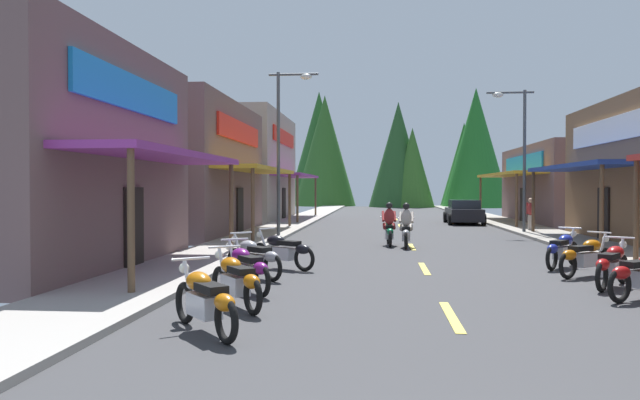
{
  "coord_description": "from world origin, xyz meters",
  "views": [
    {
      "loc": [
        -1.17,
        -2.57,
        2.08
      ],
      "look_at": [
        -4.53,
        32.28,
        1.4
      ],
      "focal_mm": 34.26,
      "sensor_mm": 36.0,
      "label": 1
    }
  ],
  "objects_px": {
    "streetlamp_right": "(518,141)",
    "motorcycle_parked_left_2": "(246,268)",
    "streetlamp_left": "(285,132)",
    "motorcycle_parked_left_1": "(236,280)",
    "motorcycle_parked_right_3": "(612,264)",
    "pedestrian_browsing": "(531,213)",
    "rider_cruising_lead": "(406,229)",
    "parked_car_curbside": "(464,212)",
    "motorcycle_parked_left_3": "(254,257)",
    "motorcycle_parked_left_4": "(282,250)",
    "motorcycle_parked_right_4": "(586,256)",
    "motorcycle_parked_right_5": "(562,249)",
    "motorcycle_parked_left_0": "(205,299)",
    "rider_cruising_trailing": "(389,227)"
  },
  "relations": [
    {
      "from": "motorcycle_parked_left_2",
      "to": "rider_cruising_lead",
      "type": "relative_size",
      "value": 0.82
    },
    {
      "from": "motorcycle_parked_left_1",
      "to": "motorcycle_parked_right_3",
      "type": "bearing_deg",
      "value": -104.22
    },
    {
      "from": "motorcycle_parked_left_2",
      "to": "rider_cruising_trailing",
      "type": "bearing_deg",
      "value": -53.94
    },
    {
      "from": "rider_cruising_trailing",
      "to": "motorcycle_parked_right_5",
      "type": "bearing_deg",
      "value": -144.93
    },
    {
      "from": "motorcycle_parked_right_3",
      "to": "rider_cruising_trailing",
      "type": "bearing_deg",
      "value": 61.45
    },
    {
      "from": "motorcycle_parked_left_1",
      "to": "motorcycle_parked_left_3",
      "type": "xyz_separation_m",
      "value": [
        -0.41,
        3.5,
        0.0
      ]
    },
    {
      "from": "motorcycle_parked_right_3",
      "to": "motorcycle_parked_left_1",
      "type": "relative_size",
      "value": 1.01
    },
    {
      "from": "motorcycle_parked_left_1",
      "to": "pedestrian_browsing",
      "type": "bearing_deg",
      "value": -62.24
    },
    {
      "from": "motorcycle_parked_left_3",
      "to": "motorcycle_parked_left_4",
      "type": "xyz_separation_m",
      "value": [
        0.41,
        1.61,
        0.0
      ]
    },
    {
      "from": "streetlamp_left",
      "to": "motorcycle_parked_right_3",
      "type": "distance_m",
      "value": 15.51
    },
    {
      "from": "streetlamp_left",
      "to": "motorcycle_parked_left_1",
      "type": "height_order",
      "value": "streetlamp_left"
    },
    {
      "from": "streetlamp_left",
      "to": "parked_car_curbside",
      "type": "height_order",
      "value": "streetlamp_left"
    },
    {
      "from": "motorcycle_parked_right_5",
      "to": "motorcycle_parked_left_3",
      "type": "height_order",
      "value": "same"
    },
    {
      "from": "motorcycle_parked_left_0",
      "to": "motorcycle_parked_left_1",
      "type": "bearing_deg",
      "value": -39.15
    },
    {
      "from": "streetlamp_right",
      "to": "motorcycle_parked_left_2",
      "type": "height_order",
      "value": "streetlamp_right"
    },
    {
      "from": "streetlamp_right",
      "to": "motorcycle_parked_right_5",
      "type": "distance_m",
      "value": 12.57
    },
    {
      "from": "streetlamp_right",
      "to": "motorcycle_parked_right_5",
      "type": "bearing_deg",
      "value": -97.08
    },
    {
      "from": "motorcycle_parked_left_1",
      "to": "motorcycle_parked_left_3",
      "type": "distance_m",
      "value": 3.53
    },
    {
      "from": "motorcycle_parked_right_4",
      "to": "pedestrian_browsing",
      "type": "distance_m",
      "value": 14.71
    },
    {
      "from": "motorcycle_parked_left_1",
      "to": "streetlamp_left",
      "type": "bearing_deg",
      "value": -30.06
    },
    {
      "from": "motorcycle_parked_right_3",
      "to": "motorcycle_parked_left_1",
      "type": "xyz_separation_m",
      "value": [
        -7.3,
        -2.85,
        0.0
      ]
    },
    {
      "from": "motorcycle_parked_left_1",
      "to": "motorcycle_parked_left_2",
      "type": "relative_size",
      "value": 1.02
    },
    {
      "from": "rider_cruising_lead",
      "to": "motorcycle_parked_right_4",
      "type": "bearing_deg",
      "value": -146.33
    },
    {
      "from": "motorcycle_parked_right_3",
      "to": "motorcycle_parked_left_0",
      "type": "xyz_separation_m",
      "value": [
        -7.31,
        -4.71,
        0.0
      ]
    },
    {
      "from": "motorcycle_parked_left_2",
      "to": "rider_cruising_lead",
      "type": "distance_m",
      "value": 10.2
    },
    {
      "from": "streetlamp_right",
      "to": "motorcycle_parked_right_3",
      "type": "bearing_deg",
      "value": -95.29
    },
    {
      "from": "streetlamp_right",
      "to": "rider_cruising_lead",
      "type": "distance_m",
      "value": 9.29
    },
    {
      "from": "motorcycle_parked_left_3",
      "to": "pedestrian_browsing",
      "type": "height_order",
      "value": "pedestrian_browsing"
    },
    {
      "from": "streetlamp_left",
      "to": "motorcycle_parked_right_3",
      "type": "relative_size",
      "value": 3.84
    },
    {
      "from": "motorcycle_parked_right_5",
      "to": "pedestrian_browsing",
      "type": "height_order",
      "value": "pedestrian_browsing"
    },
    {
      "from": "streetlamp_left",
      "to": "motorcycle_parked_right_3",
      "type": "bearing_deg",
      "value": -54.29
    },
    {
      "from": "streetlamp_right",
      "to": "motorcycle_parked_left_2",
      "type": "relative_size",
      "value": 3.69
    },
    {
      "from": "motorcycle_parked_right_5",
      "to": "parked_car_curbside",
      "type": "xyz_separation_m",
      "value": [
        0.18,
        19.76,
        0.2
      ]
    },
    {
      "from": "motorcycle_parked_right_3",
      "to": "motorcycle_parked_left_0",
      "type": "relative_size",
      "value": 1.05
    },
    {
      "from": "motorcycle_parked_left_1",
      "to": "pedestrian_browsing",
      "type": "height_order",
      "value": "pedestrian_browsing"
    },
    {
      "from": "motorcycle_parked_left_2",
      "to": "parked_car_curbside",
      "type": "height_order",
      "value": "parked_car_curbside"
    },
    {
      "from": "motorcycle_parked_right_4",
      "to": "motorcycle_parked_right_5",
      "type": "distance_m",
      "value": 1.55
    },
    {
      "from": "motorcycle_parked_right_4",
      "to": "motorcycle_parked_right_5",
      "type": "relative_size",
      "value": 0.96
    },
    {
      "from": "motorcycle_parked_right_3",
      "to": "pedestrian_browsing",
      "type": "distance_m",
      "value": 16.32
    },
    {
      "from": "motorcycle_parked_right_5",
      "to": "motorcycle_parked_left_3",
      "type": "distance_m",
      "value": 8.03
    },
    {
      "from": "motorcycle_parked_left_4",
      "to": "rider_cruising_trailing",
      "type": "relative_size",
      "value": 0.87
    },
    {
      "from": "motorcycle_parked_left_3",
      "to": "streetlamp_left",
      "type": "bearing_deg",
      "value": -41.5
    },
    {
      "from": "motorcycle_parked_right_3",
      "to": "motorcycle_parked_right_5",
      "type": "height_order",
      "value": "same"
    },
    {
      "from": "motorcycle_parked_right_3",
      "to": "rider_cruising_lead",
      "type": "height_order",
      "value": "rider_cruising_lead"
    },
    {
      "from": "streetlamp_right",
      "to": "motorcycle_parked_left_3",
      "type": "distance_m",
      "value": 17.47
    },
    {
      "from": "motorcycle_parked_right_3",
      "to": "motorcycle_parked_left_2",
      "type": "distance_m",
      "value": 7.59
    },
    {
      "from": "motorcycle_parked_right_3",
      "to": "motorcycle_parked_right_4",
      "type": "bearing_deg",
      "value": 34.81
    },
    {
      "from": "motorcycle_parked_right_5",
      "to": "motorcycle_parked_left_3",
      "type": "bearing_deg",
      "value": 144.65
    },
    {
      "from": "motorcycle_parked_left_1",
      "to": "motorcycle_parked_left_4",
      "type": "relative_size",
      "value": 0.96
    },
    {
      "from": "motorcycle_parked_right_4",
      "to": "pedestrian_browsing",
      "type": "height_order",
      "value": "pedestrian_browsing"
    }
  ]
}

